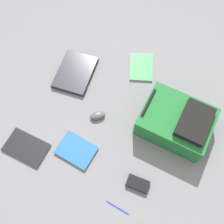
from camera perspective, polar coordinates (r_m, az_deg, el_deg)
ground_plane at (r=1.81m, az=0.56°, el=-0.92°), size 3.77×3.77×0.00m
backpack at (r=1.74m, az=13.54°, el=-2.05°), size 0.36×0.45×0.22m
laptop at (r=1.97m, az=-7.77°, el=8.30°), size 0.37×0.31×0.03m
book_comic at (r=1.74m, az=-7.55°, el=-7.98°), size 0.18×0.23×0.02m
book_manual at (r=1.82m, az=-17.69°, el=-7.20°), size 0.19×0.28×0.01m
book_blue at (r=2.00m, az=6.21°, el=9.42°), size 0.28×0.25×0.02m
computer_mouse at (r=1.79m, az=-3.08°, el=-0.77°), size 0.11×0.11×0.04m
power_brick at (r=1.68m, az=5.47°, el=-14.86°), size 0.09×0.14×0.03m
pen_blue at (r=1.67m, az=1.21°, el=-19.63°), size 0.01×0.15×0.01m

